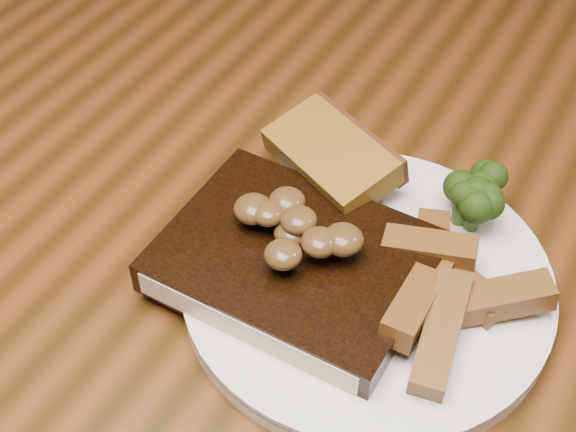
% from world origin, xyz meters
% --- Properties ---
extents(dining_table, '(1.60, 0.90, 0.75)m').
position_xyz_m(dining_table, '(0.00, 0.00, 0.66)').
color(dining_table, '#4F280F').
rests_on(dining_table, ground).
extents(plate, '(0.30, 0.30, 0.01)m').
position_xyz_m(plate, '(0.05, -0.03, 0.76)').
color(plate, silver).
rests_on(plate, dining_table).
extents(steak, '(0.18, 0.14, 0.03)m').
position_xyz_m(steak, '(0.00, -0.05, 0.77)').
color(steak, black).
rests_on(steak, plate).
extents(steak_bone, '(0.16, 0.02, 0.02)m').
position_xyz_m(steak_bone, '(0.00, -0.11, 0.77)').
color(steak_bone, beige).
rests_on(steak_bone, plate).
extents(mushroom_pile, '(0.07, 0.07, 0.03)m').
position_xyz_m(mushroom_pile, '(-0.00, -0.04, 0.80)').
color(mushroom_pile, '#503019').
rests_on(mushroom_pile, steak).
extents(garlic_bread, '(0.11, 0.09, 0.02)m').
position_xyz_m(garlic_bread, '(-0.02, 0.04, 0.77)').
color(garlic_bread, '#895B19').
rests_on(garlic_bread, plate).
extents(potato_wedges, '(0.11, 0.11, 0.02)m').
position_xyz_m(potato_wedges, '(0.11, -0.02, 0.77)').
color(potato_wedges, brown).
rests_on(potato_wedges, plate).
extents(broccoli_cluster, '(0.07, 0.07, 0.04)m').
position_xyz_m(broccoli_cluster, '(0.09, 0.05, 0.78)').
color(broccoli_cluster, '#1F340B').
rests_on(broccoli_cluster, plate).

